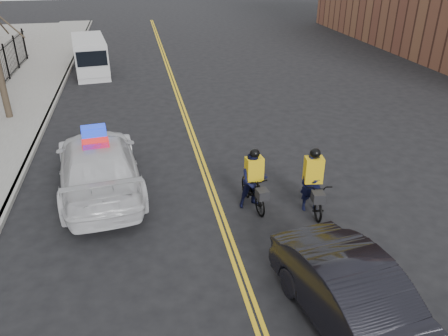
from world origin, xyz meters
name	(u,v)px	position (x,y,z in m)	size (l,w,h in m)	color
ground	(225,229)	(0.00, 0.00, 0.00)	(120.00, 120.00, 0.00)	black
center_line_left	(186,124)	(-0.08, 8.00, 0.01)	(0.10, 60.00, 0.01)	yellow
center_line_right	(190,123)	(0.08, 8.00, 0.01)	(0.10, 60.00, 0.01)	yellow
sidewalk	(1,135)	(-7.50, 8.00, 0.07)	(3.00, 60.00, 0.15)	gray
curb	(41,133)	(-6.00, 8.00, 0.07)	(0.20, 60.00, 0.15)	gray
police_cruiser	(98,164)	(-3.36, 2.95, 0.86)	(3.04, 6.11, 1.86)	silver
dark_sedan	(359,304)	(1.79, -3.96, 0.75)	(1.58, 4.54, 1.50)	black
cargo_van	(90,57)	(-4.57, 17.38, 1.00)	(2.37, 5.07, 2.05)	silver
cyclist_near	(312,189)	(2.61, 0.51, 0.67)	(0.95, 2.04, 1.93)	black
cyclist_far	(254,184)	(1.04, 0.99, 0.73)	(0.89, 1.87, 1.84)	black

